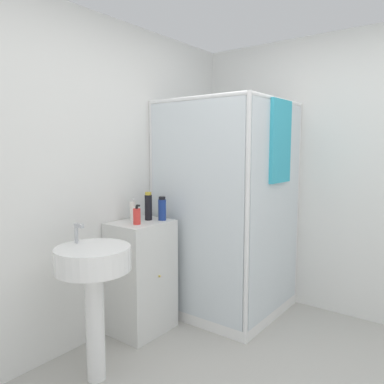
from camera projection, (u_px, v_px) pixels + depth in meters
name	position (u px, v px, depth m)	size (l,w,h in m)	color
wall_back	(84.00, 181.00, 2.81)	(6.40, 0.06, 2.50)	white
wall_right	(379.00, 178.00, 3.13)	(0.06, 6.40, 2.50)	white
shower_enclosure	(230.00, 260.00, 3.40)	(1.00, 1.03, 1.91)	white
vanity_cabinet	(141.00, 277.00, 3.05)	(0.48, 0.40, 0.91)	silver
sink	(94.00, 275.00, 2.37)	(0.47, 0.47, 1.01)	white
soap_dispenser	(137.00, 216.00, 2.89)	(0.06, 0.06, 0.15)	red
shampoo_bottle_tall_black	(148.00, 206.00, 3.06)	(0.06, 0.06, 0.23)	black
shampoo_bottle_blue	(162.00, 209.00, 3.05)	(0.06, 0.06, 0.19)	navy
lotion_bottle_white	(133.00, 211.00, 3.03)	(0.05, 0.05, 0.19)	white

